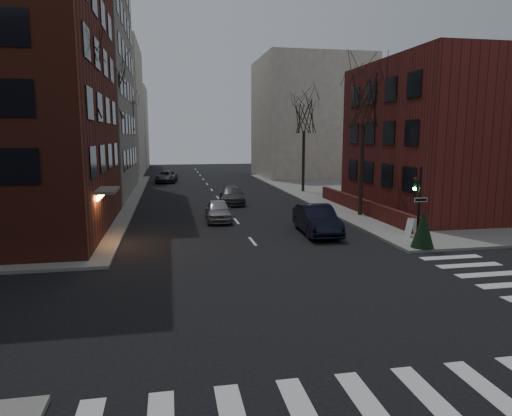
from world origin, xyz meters
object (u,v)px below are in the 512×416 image
Objects in this scene: traffic_signal at (418,211)px; sandwich_board at (412,227)px; car_lane_silver at (218,210)px; tree_right_b at (304,116)px; parked_sedan at (317,220)px; tree_left_a at (79,81)px; tree_left_c at (125,113)px; tree_left_b at (108,93)px; evergreen_shrub at (423,229)px; car_lane_gray at (232,195)px; streetlamp_far at (134,148)px; car_lane_far at (166,177)px; tree_right_a at (364,100)px; streetlamp_near at (113,156)px.

sandwich_board is at bearing 65.68° from traffic_signal.
traffic_signal is 13.13m from car_lane_silver.
parked_sedan is (-4.80, -18.87, -6.74)m from tree_right_b.
traffic_signal is 18.66m from tree_left_a.
tree_left_c is at bearing 118.91° from sandwich_board.
tree_left_a is 12.01m from tree_left_b.
sandwich_board is (0.01, -21.08, -6.93)m from tree_right_b.
evergreen_shrub is at bearing -44.78° from car_lane_silver.
car_lane_silver is at bearing -45.09° from tree_left_b.
car_lane_silver is 7.86m from car_lane_gray.
streetlamp_far is 1.53× the size of car_lane_silver.
traffic_signal is 0.64× the size of streetlamp_far.
car_lane_silver is at bearing 132.95° from evergreen_shrub.
tree_left_c reaches higher than parked_sedan.
sandwich_board is at bearing -61.55° from car_lane_far.
tree_right_b is at bearing 18.82° from tree_left_b.
tree_right_a is at bearing -56.59° from car_lane_far.
streetlamp_far is 18.72m from car_lane_gray.
car_lane_far is (-12.64, 35.93, -1.21)m from traffic_signal.
traffic_signal is 2.14× the size of evergreen_shrub.
tree_left_c reaches higher than tree_right_b.
tree_left_b is 5.78× the size of evergreen_shrub.
tree_right_b is 1.46× the size of streetlamp_far.
tree_left_a reaches higher than car_lane_far.
sandwich_board is 2.59m from evergreen_shrub.
tree_left_b is 18.64m from tree_right_b.
tree_right_b is 1.87× the size of car_lane_gray.
tree_left_b is 1.11× the size of tree_right_a.
parked_sedan is (12.80, -0.87, -7.63)m from tree_left_a.
tree_left_b is 19.86m from parked_sedan.
car_lane_gray is (-7.14, 16.97, -1.19)m from traffic_signal.
tree_left_b is at bearing 137.46° from parked_sedan.
tree_left_c is at bearing 90.00° from tree_left_b.
streetlamp_far is (0.00, 20.00, 0.00)m from streetlamp_near.
car_lane_silver is at bearing -126.22° from tree_right_b.
streetlamp_near is at bearing 166.76° from tree_right_a.
tree_left_c is (0.00, 14.00, -0.88)m from tree_left_b.
car_lane_silver is (7.61, -21.64, -7.33)m from tree_left_c.
tree_left_a reaches higher than streetlamp_far.
streetlamp_near is 20.61m from sandwich_board.
evergreen_shrub is (-0.82, -2.42, 0.43)m from sandwich_board.
car_lane_silver is (7.01, -3.64, -3.54)m from streetlamp_near.
tree_right_b is at bearing 30.47° from streetlamp_near.
tree_left_c reaches higher than car_lane_silver.
streetlamp_near is 15.46m from parked_sedan.
tree_right_b reaches higher than streetlamp_near.
tree_left_c is at bearing -122.98° from car_lane_far.
tree_left_b reaches higher than evergreen_shrub.
car_lane_gray is (9.60, -0.03, -8.20)m from tree_left_b.
tree_right_a reaches higher than parked_sedan.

